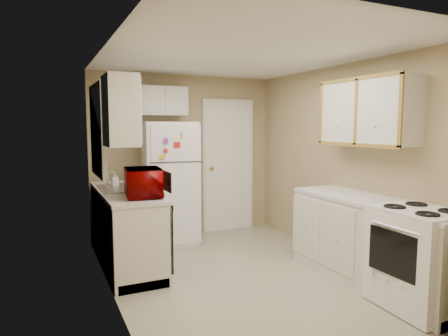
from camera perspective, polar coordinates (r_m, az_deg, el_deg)
name	(u,v)px	position (r m, az deg, el deg)	size (l,w,h in m)	color
floor	(243,275)	(4.60, 2.70, -15.02)	(3.80, 3.80, 0.00)	#BCB8A2
ceiling	(244,54)	(4.35, 2.87, 15.92)	(3.80, 3.80, 0.00)	white
wall_left	(111,175)	(3.88, -15.90, -0.91)	(3.80, 3.80, 0.00)	tan
wall_right	(345,163)	(5.11, 16.84, 0.72)	(3.80, 3.80, 0.00)	tan
wall_back	(185,156)	(6.06, -5.56, 1.76)	(2.80, 2.80, 0.00)	tan
wall_front	(378,196)	(2.79, 21.18, -3.77)	(2.80, 2.80, 0.00)	tan
left_counter	(126,227)	(4.94, -13.81, -8.23)	(0.60, 1.80, 0.90)	silver
dishwasher	(164,234)	(4.43, -8.58, -9.26)	(0.03, 0.58, 0.72)	black
sink	(123,191)	(5.00, -14.26, -3.26)	(0.54, 0.74, 0.16)	gray
microwave	(144,182)	(4.35, -11.41, -2.03)	(0.30, 0.54, 0.36)	#8F0304
soap_bottle	(115,178)	(5.19, -15.31, -1.38)	(0.07, 0.08, 0.17)	silver
window_blinds	(98,130)	(4.89, -17.49, 5.16)	(0.10, 0.98, 1.08)	silver
upper_cabinet_left	(121,111)	(4.09, -14.54, 7.91)	(0.30, 0.45, 0.70)	silver
refrigerator	(169,183)	(5.68, -7.83, -2.10)	(0.70, 0.68, 1.70)	white
cabinet_over_fridge	(161,101)	(5.79, -8.94, 9.44)	(0.70, 0.30, 0.40)	silver
interior_door	(228,166)	(6.30, 0.60, 0.31)	(0.86, 0.06, 2.08)	white
right_counter	(373,243)	(4.47, 20.51, -9.95)	(0.60, 2.00, 0.90)	silver
stove	(419,260)	(4.08, 26.08, -11.70)	(0.61, 0.75, 0.91)	white
upper_cabinet_right	(367,112)	(4.63, 19.80, 7.52)	(0.30, 1.20, 0.70)	silver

